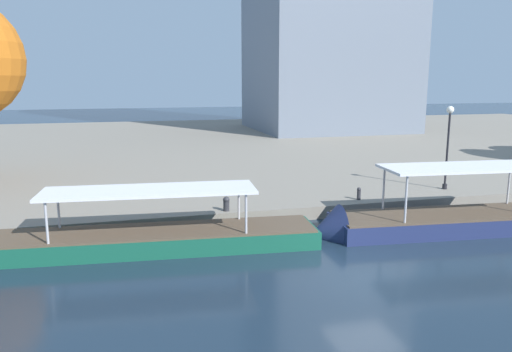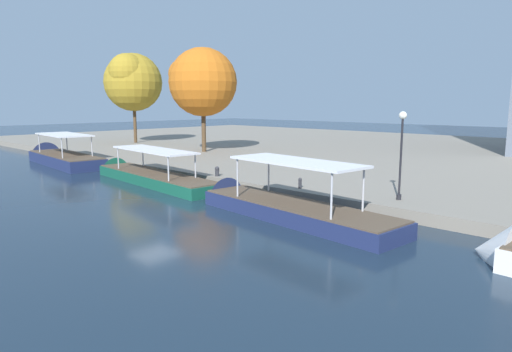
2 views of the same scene
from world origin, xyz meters
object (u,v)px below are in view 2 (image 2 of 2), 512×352
object	(u,v)px
lamp_post	(401,144)
tour_boat_1	(148,178)
mooring_bollard_2	(300,183)
tree_3	(201,82)
tour_boat_0	(62,159)
tree_2	(132,81)
tour_boat_2	(281,210)
mooring_bollard_1	(217,171)

from	to	relation	value
lamp_post	tour_boat_1	bearing A→B (deg)	-166.74
mooring_bollard_2	tree_3	distance (m)	24.32
tour_boat_0	tree_2	world-z (taller)	tree_2
tree_3	tour_boat_0	bearing A→B (deg)	-115.42
tour_boat_2	tree_3	xyz separation A→B (m)	(-23.13, 13.80, 7.89)
mooring_bollard_2	lamp_post	world-z (taller)	lamp_post
tour_boat_1	tour_boat_2	bearing A→B (deg)	-178.85
tour_boat_0	mooring_bollard_2	xyz separation A→B (m)	(27.27, 3.26, 0.57)
tour_boat_2	tree_2	bearing A→B (deg)	-15.61
tree_2	tree_3	world-z (taller)	tree_2
tour_boat_2	tree_3	world-z (taller)	tree_3
lamp_post	tree_2	bearing A→B (deg)	167.45
lamp_post	tree_3	distance (m)	28.87
mooring_bollard_1	tree_3	bearing A→B (deg)	143.88
tour_boat_1	tree_2	xyz separation A→B (m)	(-24.25, 13.73, 8.48)
mooring_bollard_1	tree_2	size ratio (longest dim) A/B	0.06
tour_boat_2	tree_2	world-z (taller)	tree_2
tour_boat_0	tree_2	distance (m)	18.50
tour_boat_1	mooring_bollard_2	bearing A→B (deg)	-160.21
mooring_bollard_2	mooring_bollard_1	bearing A→B (deg)	-176.51
tour_boat_0	tree_3	distance (m)	16.25
lamp_post	tree_3	world-z (taller)	tree_3
mooring_bollard_2	lamp_post	distance (m)	6.73
tree_3	tour_boat_1	bearing A→B (deg)	-54.89
lamp_post	tree_3	size ratio (longest dim) A/B	0.43
tree_2	tour_boat_2	bearing A→B (deg)	-20.96
mooring_bollard_1	tree_3	world-z (taller)	tree_3
mooring_bollard_2	tree_3	world-z (taller)	tree_3
tree_2	tree_3	xyz separation A→B (m)	(15.22, -0.89, -0.56)
mooring_bollard_1	tour_boat_0	bearing A→B (deg)	-171.98
mooring_bollard_1	tree_3	xyz separation A→B (m)	(-13.83, 10.09, 7.16)
mooring_bollard_1	lamp_post	size ratio (longest dim) A/B	0.15
lamp_post	tree_3	bearing A→B (deg)	162.55
tour_boat_0	mooring_bollard_1	bearing A→B (deg)	-166.91
mooring_bollard_2	tour_boat_2	bearing A→B (deg)	-64.43
tour_boat_0	lamp_post	world-z (taller)	lamp_post
mooring_bollard_1	mooring_bollard_2	xyz separation A→B (m)	(7.31, 0.45, -0.02)
mooring_bollard_1	lamp_post	distance (m)	13.73
mooring_bollard_2	tour_boat_0	bearing A→B (deg)	-173.19
tour_boat_0	tree_2	bearing A→B (deg)	-51.55
mooring_bollard_2	lamp_post	size ratio (longest dim) A/B	0.14
tour_boat_2	tree_2	distance (m)	41.93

